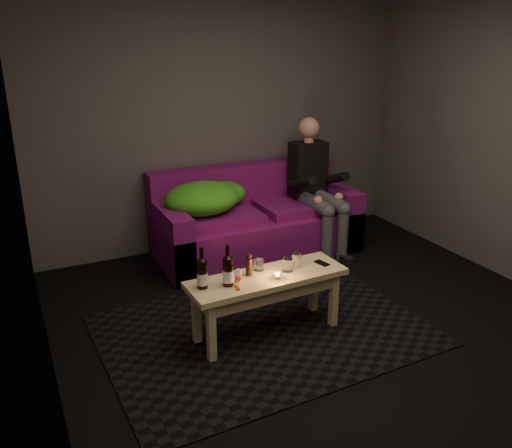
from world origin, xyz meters
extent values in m
plane|color=black|center=(0.00, 0.00, 0.00)|extent=(4.50, 4.50, 0.00)
plane|color=#545154|center=(0.00, 2.25, 1.30)|extent=(4.00, 0.00, 4.00)
plane|color=#545154|center=(-2.00, 0.00, 1.30)|extent=(0.00, 4.50, 4.50)
cube|color=black|center=(-0.48, 0.36, 0.01)|extent=(2.48, 1.85, 0.01)
cube|color=#79106F|center=(0.14, 1.77, 0.21)|extent=(2.03, 0.91, 0.43)
cube|color=#79106F|center=(0.14, 2.11, 0.65)|extent=(2.03, 0.22, 0.45)
cube|color=#79106F|center=(-0.77, 1.77, 0.31)|extent=(0.20, 0.91, 0.63)
cube|color=#79106F|center=(1.05, 1.77, 0.31)|extent=(0.20, 0.91, 0.63)
cube|color=#79106F|center=(-0.29, 1.72, 0.47)|extent=(0.76, 0.61, 0.10)
cube|color=#79106F|center=(0.57, 1.72, 0.47)|extent=(0.76, 0.61, 0.10)
ellipsoid|color=#2D961B|center=(-0.44, 1.77, 0.67)|extent=(0.73, 0.57, 0.30)
ellipsoid|color=#2D961B|center=(-0.16, 1.91, 0.64)|extent=(0.45, 0.37, 0.24)
ellipsoid|color=#2D961B|center=(-0.66, 1.89, 0.60)|extent=(0.32, 0.26, 0.16)
cube|color=black|center=(0.76, 1.82, 0.82)|extent=(0.37, 0.22, 0.56)
sphere|color=#DFA08B|center=(0.76, 1.82, 1.25)|extent=(0.21, 0.21, 0.21)
cylinder|color=#43444C|center=(0.67, 1.51, 0.54)|extent=(0.14, 0.51, 0.14)
cylinder|color=#43444C|center=(0.85, 1.51, 0.54)|extent=(0.14, 0.51, 0.14)
cylinder|color=#43444C|center=(0.67, 1.26, 0.26)|extent=(0.11, 0.11, 0.52)
cylinder|color=#43444C|center=(0.85, 1.26, 0.26)|extent=(0.11, 0.11, 0.52)
cube|color=black|center=(0.67, 1.20, 0.03)|extent=(0.09, 0.22, 0.06)
cube|color=black|center=(0.85, 1.20, 0.03)|extent=(0.09, 0.22, 0.06)
cube|color=tan|center=(-0.48, 0.31, 0.47)|extent=(1.22, 0.43, 0.04)
cube|color=tan|center=(-0.48, 0.31, 0.39)|extent=(1.06, 0.34, 0.11)
cube|color=tan|center=(-0.98, 0.15, 0.22)|extent=(0.06, 0.06, 0.45)
cube|color=tan|center=(-1.00, 0.42, 0.22)|extent=(0.06, 0.06, 0.45)
cube|color=tan|center=(0.04, 0.19, 0.22)|extent=(0.06, 0.06, 0.45)
cube|color=tan|center=(0.03, 0.46, 0.22)|extent=(0.06, 0.06, 0.45)
cylinder|color=black|center=(-0.98, 0.32, 0.60)|extent=(0.07, 0.07, 0.21)
cylinder|color=white|center=(-0.98, 0.32, 0.56)|extent=(0.08, 0.08, 0.09)
cone|color=black|center=(-0.98, 0.32, 0.71)|extent=(0.07, 0.07, 0.03)
cylinder|color=black|center=(-0.98, 0.32, 0.75)|extent=(0.03, 0.03, 0.10)
cylinder|color=black|center=(-0.80, 0.28, 0.60)|extent=(0.07, 0.07, 0.21)
cylinder|color=white|center=(-0.80, 0.28, 0.57)|extent=(0.08, 0.08, 0.09)
cone|color=black|center=(-0.80, 0.28, 0.72)|extent=(0.07, 0.07, 0.03)
cylinder|color=black|center=(-0.80, 0.28, 0.75)|extent=(0.03, 0.03, 0.10)
cylinder|color=silver|center=(-0.71, 0.30, 0.54)|extent=(0.06, 0.06, 0.09)
cylinder|color=black|center=(-0.60, 0.37, 0.56)|extent=(0.06, 0.06, 0.13)
cylinder|color=white|center=(-0.49, 0.42, 0.54)|extent=(0.09, 0.09, 0.09)
cylinder|color=white|center=(-0.43, 0.23, 0.51)|extent=(0.06, 0.06, 0.04)
sphere|color=orange|center=(-0.43, 0.23, 0.53)|extent=(0.02, 0.02, 0.02)
cylinder|color=white|center=(-0.31, 0.31, 0.54)|extent=(0.10, 0.10, 0.10)
cylinder|color=silver|center=(-0.20, 0.37, 0.54)|extent=(0.09, 0.09, 0.10)
cube|color=black|center=(0.00, 0.31, 0.50)|extent=(0.09, 0.14, 0.01)
cube|color=red|center=(-0.76, 0.21, 0.50)|extent=(0.03, 0.08, 0.01)
camera|label=1|loc=(-2.11, -2.92, 2.21)|focal=38.00mm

